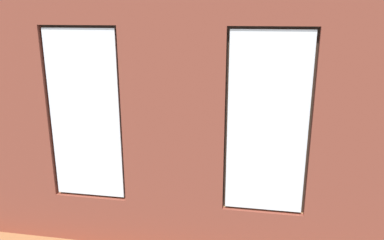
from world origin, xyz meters
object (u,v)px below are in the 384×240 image
object	(u,v)px
coffee_table	(183,148)
papasan_chair	(206,123)
table_plant_small	(183,139)
potted_plant_foreground_right	(113,107)
potted_plant_by_left_couch	(302,133)
couch_left	(334,162)
potted_plant_mid_room_small	(242,137)
remote_silver	(175,142)
couch_by_window	(134,194)
potted_plant_near_tv	(53,165)
remote_gray	(203,143)
remote_black	(187,147)
media_console	(58,157)
potted_plant_corner_far_left	(376,200)
cup_ceramic	(160,144)
potted_plant_corner_near_left	(327,122)
tv_flatscreen	(55,126)

from	to	relation	value
coffee_table	papasan_chair	world-z (taller)	papasan_chair
table_plant_small	potted_plant_foreground_right	bearing A→B (deg)	-37.13
table_plant_small	potted_plant_by_left_couch	distance (m)	2.55
couch_left	potted_plant_mid_room_small	world-z (taller)	couch_left
potted_plant_mid_room_small	potted_plant_by_left_couch	distance (m)	1.29
couch_left	remote_silver	distance (m)	2.85
couch_by_window	potted_plant_near_tv	distance (m)	1.38
remote_gray	remote_silver	xyz separation A→B (m)	(0.52, 0.04, 0.00)
remote_black	couch_by_window	bearing A→B (deg)	145.39
media_console	remote_gray	bearing A→B (deg)	-164.50
potted_plant_by_left_couch	potted_plant_foreground_right	distance (m)	4.20
couch_left	potted_plant_corner_far_left	world-z (taller)	potted_plant_corner_far_left
cup_ceramic	remote_gray	size ratio (longest dim) A/B	0.60
couch_by_window	potted_plant_corner_near_left	xyz separation A→B (m)	(-3.13, -3.37, 0.23)
tv_flatscreen	remote_gray	bearing A→B (deg)	-164.55
potted_plant_corner_far_left	potted_plant_corner_near_left	distance (m)	3.47
couch_by_window	couch_left	size ratio (longest dim) A/B	1.07
couch_by_window	potted_plant_foreground_right	distance (m)	3.69
media_console	papasan_chair	xyz separation A→B (m)	(-2.46, -1.89, 0.22)
potted_plant_corner_far_left	media_console	bearing A→B (deg)	-15.54
cup_ceramic	remote_black	bearing A→B (deg)	180.00
media_console	potted_plant_mid_room_small	distance (m)	3.51
table_plant_small	potted_plant_near_tv	bearing A→B (deg)	44.77
potted_plant_foreground_right	remote_gray	bearing A→B (deg)	150.20
potted_plant_by_left_couch	remote_black	bearing A→B (deg)	30.77
papasan_chair	potted_plant_mid_room_small	size ratio (longest dim) A/B	1.96
media_console	papasan_chair	world-z (taller)	papasan_chair
couch_by_window	papasan_chair	distance (m)	3.24
papasan_chair	potted_plant_corner_near_left	xyz separation A→B (m)	(-2.56, -0.18, 0.10)
couch_left	potted_plant_by_left_couch	distance (m)	1.41
potted_plant_by_left_couch	potted_plant_mid_room_small	bearing A→B (deg)	20.98
remote_gray	remote_black	xyz separation A→B (m)	(0.26, 0.27, 0.00)
couch_left	remote_silver	size ratio (longest dim) A/B	10.80
couch_left	remote_silver	xyz separation A→B (m)	(2.83, -0.28, 0.09)
coffee_table	potted_plant_mid_room_small	world-z (taller)	potted_plant_mid_room_small
table_plant_small	cup_ceramic	bearing A→B (deg)	17.64
couch_by_window	coffee_table	xyz separation A→B (m)	(-0.32, -1.87, 0.03)
couch_left	potted_plant_corner_near_left	size ratio (longest dim) A/B	1.69
remote_gray	potted_plant_corner_near_left	bearing A→B (deg)	27.88
cup_ceramic	remote_gray	distance (m)	0.80
table_plant_small	potted_plant_corner_near_left	bearing A→B (deg)	-151.83
tv_flatscreen	potted_plant_corner_near_left	size ratio (longest dim) A/B	0.98
couch_by_window	coffee_table	world-z (taller)	couch_by_window
couch_left	potted_plant_by_left_couch	bearing A→B (deg)	-159.97
potted_plant_corner_near_left	remote_silver	bearing A→B (deg)	25.22
remote_silver	papasan_chair	world-z (taller)	papasan_chair
couch_left	cup_ceramic	distance (m)	3.06
media_console	remote_silver	bearing A→B (deg)	-161.84
papasan_chair	potted_plant_mid_room_small	bearing A→B (deg)	142.73
couch_left	table_plant_small	bearing A→B (deg)	-90.38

